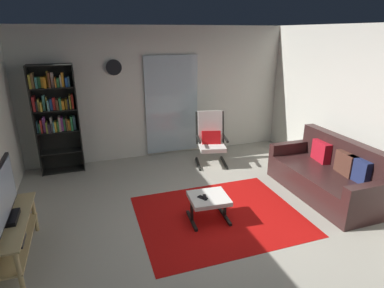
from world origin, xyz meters
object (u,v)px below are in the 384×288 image
(ottoman, at_px, (209,201))
(cell_phone, at_px, (203,198))
(tv_stand, at_px, (12,235))
(leather_sofa, at_px, (329,176))
(television, at_px, (3,196))
(wall_clock, at_px, (114,67))
(bookshelf_near_tv, at_px, (56,113))
(tv_remote, at_px, (205,197))
(lounge_armchair, at_px, (211,137))

(ottoman, xyz_separation_m, cell_phone, (-0.09, -0.01, 0.07))
(tv_stand, relative_size, leather_sofa, 0.66)
(television, xyz_separation_m, wall_clock, (1.50, 2.71, 1.02))
(television, height_order, wall_clock, wall_clock)
(bookshelf_near_tv, height_order, cell_phone, bookshelf_near_tv)
(leather_sofa, relative_size, wall_clock, 6.50)
(television, relative_size, tv_remote, 7.00)
(lounge_armchair, xyz_separation_m, ottoman, (-0.80, -1.90, -0.24))
(lounge_armchair, bearing_deg, cell_phone, -114.94)
(television, xyz_separation_m, lounge_armchair, (3.18, 1.98, -0.30))
(tv_stand, distance_m, leather_sofa, 4.48)
(tv_remote, bearing_deg, ottoman, 31.46)
(bookshelf_near_tv, height_order, tv_remote, bookshelf_near_tv)
(lounge_armchair, height_order, ottoman, lounge_armchair)
(television, distance_m, ottoman, 2.44)
(television, bearing_deg, cell_phone, 1.67)
(tv_remote, distance_m, wall_clock, 3.15)
(wall_clock, bearing_deg, leather_sofa, -40.51)
(leather_sofa, distance_m, cell_phone, 2.19)
(bookshelf_near_tv, bearing_deg, leather_sofa, -29.96)
(television, xyz_separation_m, ottoman, (2.38, 0.08, -0.53))
(bookshelf_near_tv, xyz_separation_m, tv_remote, (1.92, -2.46, -0.74))
(tv_stand, relative_size, wall_clock, 4.28)
(ottoman, bearing_deg, tv_stand, -177.96)
(lounge_armchair, relative_size, cell_phone, 7.30)
(lounge_armchair, bearing_deg, tv_stand, -148.01)
(tv_remote, relative_size, wall_clock, 0.50)
(lounge_armchair, bearing_deg, television, -148.04)
(leather_sofa, xyz_separation_m, cell_phone, (-2.18, -0.10, 0.05))
(cell_phone, bearing_deg, wall_clock, 73.86)
(lounge_armchair, bearing_deg, ottoman, -112.72)
(cell_phone, bearing_deg, bookshelf_near_tv, 94.80)
(television, relative_size, wall_clock, 3.48)
(wall_clock, bearing_deg, bookshelf_near_tv, -169.80)
(tv_stand, xyz_separation_m, lounge_armchair, (3.18, 1.99, 0.18))
(ottoman, distance_m, cell_phone, 0.12)
(leather_sofa, distance_m, tv_remote, 2.16)
(bookshelf_near_tv, distance_m, leather_sofa, 4.76)
(lounge_armchair, height_order, wall_clock, wall_clock)
(tv_stand, bearing_deg, tv_remote, 1.56)
(television, xyz_separation_m, leather_sofa, (4.47, 0.17, -0.52))
(tv_stand, relative_size, bookshelf_near_tv, 0.63)
(leather_sofa, relative_size, cell_phone, 13.46)
(bookshelf_near_tv, xyz_separation_m, lounge_armchair, (2.78, -0.53, -0.58))
(television, distance_m, cell_phone, 2.34)
(tv_stand, bearing_deg, cell_phone, 1.77)
(tv_remote, bearing_deg, tv_stand, -165.55)
(cell_phone, bearing_deg, leather_sofa, -30.13)
(bookshelf_near_tv, xyz_separation_m, cell_phone, (1.89, -2.45, -0.75))
(bookshelf_near_tv, xyz_separation_m, leather_sofa, (4.07, -2.35, -0.80))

